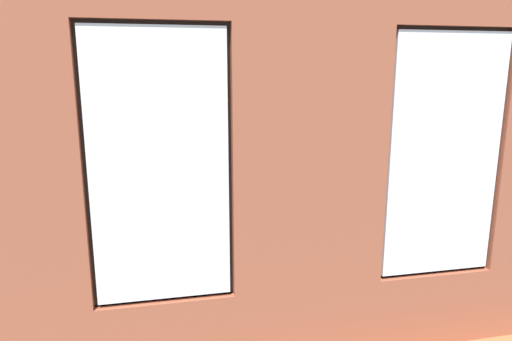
{
  "coord_description": "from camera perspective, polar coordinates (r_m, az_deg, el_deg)",
  "views": [
    {
      "loc": [
        1.08,
        5.69,
        2.29
      ],
      "look_at": [
        -0.05,
        0.4,
        1.09
      ],
      "focal_mm": 32.0,
      "sensor_mm": 36.0,
      "label": 1
    }
  ],
  "objects": [
    {
      "name": "potted_plant_corner_near_left",
      "position": [
        8.57,
        12.94,
        1.72
      ],
      "size": [
        0.99,
        0.91,
        1.44
      ],
      "color": "brown",
      "rests_on": "ground_plane"
    },
    {
      "name": "remote_black",
      "position": [
        6.2,
        -4.18,
        -4.65
      ],
      "size": [
        0.17,
        0.07,
        0.02
      ],
      "primitive_type": "cube",
      "rotation": [
        0.0,
        0.0,
        1.47
      ],
      "color": "black",
      "rests_on": "coffee_table"
    },
    {
      "name": "ground_plane",
      "position": [
        6.25,
        -1.24,
        -9.49
      ],
      "size": [
        6.71,
        5.86,
        0.1
      ],
      "primitive_type": "cube",
      "color": "#99663D"
    },
    {
      "name": "cup_ceramic",
      "position": [
        6.37,
        -0.25,
        -3.78
      ],
      "size": [
        0.09,
        0.09,
        0.11
      ],
      "primitive_type": "cylinder",
      "color": "#B23D38",
      "rests_on": "coffee_table"
    },
    {
      "name": "papasan_chair",
      "position": [
        7.62,
        -9.52,
        -1.64
      ],
      "size": [
        1.15,
        1.15,
        0.71
      ],
      "color": "olive",
      "rests_on": "ground_plane"
    },
    {
      "name": "potted_plant_foreground_right",
      "position": [
        7.83,
        -21.63,
        0.78
      ],
      "size": [
        0.93,
        1.14,
        1.55
      ],
      "color": "brown",
      "rests_on": "ground_plane"
    },
    {
      "name": "brick_wall_with_windows",
      "position": [
        3.37,
        6.8,
        2.68
      ],
      "size": [
        6.11,
        0.3,
        3.45
      ],
      "color": "#9E5138",
      "rests_on": "ground_plane"
    },
    {
      "name": "couch_left",
      "position": [
        6.57,
        20.28,
        -5.66
      ],
      "size": [
        0.93,
        1.84,
        0.8
      ],
      "rotation": [
        0.0,
        0.0,
        1.6
      ],
      "color": "black",
      "rests_on": "ground_plane"
    },
    {
      "name": "tv_flatscreen",
      "position": [
        5.65,
        -28.4,
        -3.49
      ],
      "size": [
        0.92,
        0.2,
        0.62
      ],
      "color": "black",
      "rests_on": "media_console"
    },
    {
      "name": "potted_plant_between_couches",
      "position": [
        4.6,
        14.32,
        -8.19
      ],
      "size": [
        1.08,
        0.97,
        1.18
      ],
      "color": "beige",
      "rests_on": "ground_plane"
    },
    {
      "name": "couch_by_window",
      "position": [
        4.31,
        -2.73,
        -14.53
      ],
      "size": [
        1.85,
        0.87,
        0.8
      ],
      "color": "black",
      "rests_on": "ground_plane"
    },
    {
      "name": "remote_gray",
      "position": [
        6.43,
        -2.07,
        -4.02
      ],
      "size": [
        0.15,
        0.16,
        0.02
      ],
      "primitive_type": "cube",
      "rotation": [
        0.0,
        0.0,
        2.37
      ],
      "color": "#59595B",
      "rests_on": "coffee_table"
    },
    {
      "name": "media_console",
      "position": [
        5.82,
        -27.8,
        -9.15
      ],
      "size": [
        0.9,
        0.42,
        0.57
      ],
      "primitive_type": "cube",
      "color": "black",
      "rests_on": "ground_plane"
    },
    {
      "name": "candle_jar",
      "position": [
        6.58,
        3.08,
        -3.33
      ],
      "size": [
        0.08,
        0.08,
        0.09
      ],
      "primitive_type": "cylinder",
      "color": "#B7333D",
      "rests_on": "coffee_table"
    },
    {
      "name": "potted_plant_by_left_couch",
      "position": [
        7.52,
        12.23,
        -2.71
      ],
      "size": [
        0.25,
        0.25,
        0.52
      ],
      "color": "#9E5638",
      "rests_on": "ground_plane"
    },
    {
      "name": "coffee_table",
      "position": [
        6.4,
        -0.25,
        -4.71
      ],
      "size": [
        1.51,
        0.71,
        0.45
      ],
      "color": "#A87547",
      "rests_on": "ground_plane"
    },
    {
      "name": "table_plant_small",
      "position": [
        6.27,
        0.96,
        -3.29
      ],
      "size": [
        0.16,
        0.16,
        0.24
      ],
      "color": "#47423D",
      "rests_on": "coffee_table"
    }
  ]
}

